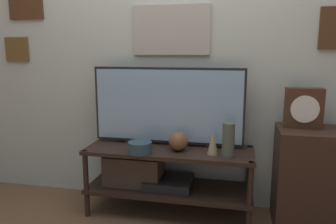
% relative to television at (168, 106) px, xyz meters
% --- Properties ---
extents(wall_back, '(6.40, 0.08, 2.70)m').
position_rel_television_xyz_m(wall_back, '(0.03, 0.17, 0.52)').
color(wall_back, beige).
rests_on(wall_back, ground_plane).
extents(media_console, '(1.28, 0.44, 0.53)m').
position_rel_television_xyz_m(media_console, '(-0.07, -0.10, -0.51)').
color(media_console, black).
rests_on(media_console, ground_plane).
extents(television, '(1.19, 0.05, 0.61)m').
position_rel_television_xyz_m(television, '(0.00, 0.00, 0.00)').
color(television, black).
rests_on(television, media_console).
extents(vase_wide_bowl, '(0.18, 0.18, 0.08)m').
position_rel_television_xyz_m(vase_wide_bowl, '(-0.15, -0.25, -0.27)').
color(vase_wide_bowl, '#2D4251').
rests_on(vase_wide_bowl, media_console).
extents(vase_round_glass, '(0.15, 0.15, 0.15)m').
position_rel_television_xyz_m(vase_round_glass, '(0.11, -0.13, -0.24)').
color(vase_round_glass, brown).
rests_on(vase_round_glass, media_console).
extents(vase_tall_ceramic, '(0.09, 0.09, 0.24)m').
position_rel_television_xyz_m(vase_tall_ceramic, '(0.48, -0.20, -0.19)').
color(vase_tall_ceramic, '#4C5647').
rests_on(vase_tall_ceramic, media_console).
extents(vase_slim_bronze, '(0.08, 0.08, 0.17)m').
position_rel_television_xyz_m(vase_slim_bronze, '(0.37, -0.16, -0.23)').
color(vase_slim_bronze, tan).
rests_on(vase_slim_bronze, media_console).
extents(side_table, '(0.45, 0.40, 0.73)m').
position_rel_television_xyz_m(side_table, '(1.05, -0.08, -0.48)').
color(side_table, '#382319').
rests_on(side_table, ground_plane).
extents(mantel_clock, '(0.25, 0.11, 0.28)m').
position_rel_television_xyz_m(mantel_clock, '(0.99, -0.03, 0.02)').
color(mantel_clock, '#422819').
rests_on(mantel_clock, side_table).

